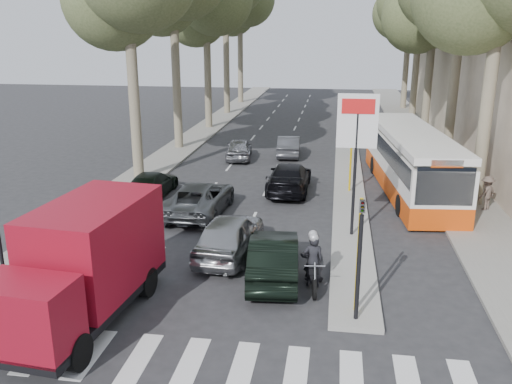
% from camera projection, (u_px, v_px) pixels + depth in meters
% --- Properties ---
extents(ground, '(120.00, 120.00, 0.00)m').
position_uv_depth(ground, '(249.00, 291.00, 16.93)').
color(ground, '#28282B').
rests_on(ground, ground).
extents(sidewalk_right, '(3.20, 70.00, 0.12)m').
position_uv_depth(sidewalk_right, '(421.00, 140.00, 39.35)').
color(sidewalk_right, gray).
rests_on(sidewalk_right, ground).
extents(median_left, '(2.40, 64.00, 0.12)m').
position_uv_depth(median_left, '(208.00, 127.00, 44.55)').
color(median_left, gray).
rests_on(median_left, ground).
extents(traffic_island, '(1.50, 26.00, 0.16)m').
position_uv_depth(traffic_island, '(349.00, 192.00, 26.85)').
color(traffic_island, gray).
rests_on(traffic_island, ground).
extents(building_far, '(11.00, 20.00, 16.00)m').
position_uv_depth(building_far, '(500.00, 27.00, 44.59)').
color(building_far, '#B7A88E').
rests_on(building_far, ground).
extents(billboard, '(1.50, 12.10, 5.60)m').
position_uv_depth(billboard, '(356.00, 145.00, 20.12)').
color(billboard, yellow).
rests_on(billboard, ground).
extents(traffic_light_island, '(0.16, 0.41, 3.60)m').
position_uv_depth(traffic_light_island, '(360.00, 240.00, 14.33)').
color(traffic_light_island, black).
rests_on(traffic_light_island, ground).
extents(tree_l_e, '(7.40, 7.20, 14.49)m').
position_uv_depth(tree_l_e, '(241.00, 0.00, 56.72)').
color(tree_l_e, '#6B604C').
rests_on(tree_l_e, ground).
extents(tree_r_c, '(7.40, 7.20, 13.32)m').
position_uv_depth(tree_r_c, '(437.00, 1.00, 37.55)').
color(tree_r_c, '#6B604C').
rests_on(tree_r_c, ground).
extents(tree_r_e, '(7.40, 7.20, 14.10)m').
position_uv_depth(tree_r_e, '(412.00, 1.00, 52.47)').
color(tree_r_e, '#6B604C').
rests_on(tree_r_e, ground).
extents(silver_hatchback, '(2.15, 4.65, 1.54)m').
position_uv_depth(silver_hatchback, '(230.00, 235.00, 19.40)').
color(silver_hatchback, '#999CA1').
rests_on(silver_hatchback, ground).
extents(dark_hatchback, '(1.93, 4.57, 1.47)m').
position_uv_depth(dark_hatchback, '(274.00, 257.00, 17.63)').
color(dark_hatchback, black).
rests_on(dark_hatchback, ground).
extents(queue_car_a, '(2.48, 5.16, 1.42)m').
position_uv_depth(queue_car_a, '(199.00, 198.00, 23.78)').
color(queue_car_a, '#4C4F53').
rests_on(queue_car_a, ground).
extents(queue_car_b, '(2.04, 4.96, 1.44)m').
position_uv_depth(queue_car_b, '(289.00, 178.00, 27.07)').
color(queue_car_b, black).
rests_on(queue_car_b, ground).
extents(queue_car_c, '(1.97, 3.96, 1.30)m').
position_uv_depth(queue_car_c, '(239.00, 149.00, 33.90)').
color(queue_car_c, gray).
rests_on(queue_car_c, ground).
extents(queue_car_d, '(1.62, 4.01, 1.30)m').
position_uv_depth(queue_car_d, '(289.00, 146.00, 34.72)').
color(queue_car_d, '#4C4D53').
rests_on(queue_car_d, ground).
extents(queue_car_e, '(1.73, 4.18, 1.21)m').
position_uv_depth(queue_car_e, '(152.00, 184.00, 26.36)').
color(queue_car_e, black).
rests_on(queue_car_e, ground).
extents(red_truck, '(2.83, 6.27, 3.24)m').
position_uv_depth(red_truck, '(85.00, 262.00, 14.85)').
color(red_truck, black).
rests_on(red_truck, ground).
extents(city_bus, '(3.72, 11.99, 3.11)m').
position_uv_depth(city_bus, '(411.00, 160.00, 26.79)').
color(city_bus, '#D5440B').
rests_on(city_bus, ground).
extents(motorcycle, '(0.85, 2.15, 1.84)m').
position_uv_depth(motorcycle, '(313.00, 260.00, 17.10)').
color(motorcycle, black).
rests_on(motorcycle, ground).
extents(pedestrian_near, '(0.92, 1.19, 1.83)m').
position_uv_depth(pedestrian_near, '(462.00, 186.00, 24.44)').
color(pedestrian_near, '#413651').
rests_on(pedestrian_near, sidewalk_right).
extents(pedestrian_far, '(1.04, 0.98, 1.54)m').
position_uv_depth(pedestrian_far, '(487.00, 193.00, 23.96)').
color(pedestrian_far, brown).
rests_on(pedestrian_far, sidewalk_right).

